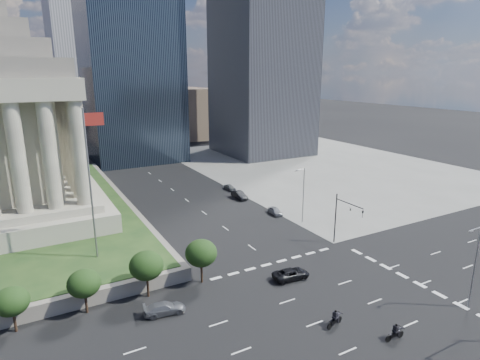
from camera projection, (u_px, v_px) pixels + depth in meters
ground at (126, 156)px, 129.33m from camera, size 500.00×500.00×0.00m
sidewalk_ne at (318, 165)px, 116.98m from camera, size 68.00×90.00×0.03m
flagpole at (91, 176)px, 51.48m from camera, size 2.52×0.24×20.00m
midrise_glass at (130, 59)px, 118.28m from camera, size 26.00×26.00×60.00m
building_filler_ne at (184, 113)px, 167.06m from camera, size 20.00×30.00×20.00m
building_filler_nw at (14, 109)px, 137.07m from camera, size 24.00×30.00×28.00m
traffic_signal_ne at (344, 214)px, 60.83m from camera, size 0.30×5.74×8.00m
street_lamp_south at (475, 262)px, 44.45m from camera, size 2.13×0.22×10.00m
street_lamp_north at (303, 192)px, 70.67m from camera, size 2.13×0.22×10.00m
pickup_truck at (291, 274)px, 52.12m from camera, size 2.74×5.14×1.38m
suv_grey at (165, 308)px, 44.56m from camera, size 2.61×4.89×1.35m
parked_sedan_near at (275, 211)px, 75.97m from camera, size 2.06×4.11×1.34m
parked_sedan_mid at (239, 195)px, 85.45m from camera, size 4.77×1.73×1.56m
parked_sedan_far at (230, 187)px, 91.73m from camera, size 3.76×1.57×1.27m
motorcycle_lead at (395, 332)px, 40.14m from camera, size 2.42×0.76×1.78m
motorcycle_trail at (335, 318)px, 42.31m from camera, size 2.60×1.25×1.87m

